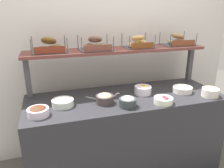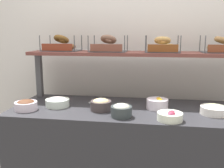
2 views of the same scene
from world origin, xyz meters
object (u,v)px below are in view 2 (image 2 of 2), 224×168
object	(u,v)px
bowl_chocolate_spread	(26,105)
bowl_beet_salad	(170,116)
bagel_basket_cinnamon_raisin	(61,46)
bagel_basket_everything	(222,47)
bowl_fruit_salad	(158,103)
bagel_basket_poppy	(108,46)
bowl_hummus	(101,104)
serving_spoon_near_plate	(123,105)
bowl_scallion_spread	(214,109)
bowl_tuna_salad	(121,110)
bowl_cream_cheese	(58,102)
bagel_basket_plain	(162,47)
serving_spoon_by_edge	(97,106)

from	to	relation	value
bowl_chocolate_spread	bowl_beet_salad	xyz separation A→B (m)	(1.09, -0.08, -0.01)
bagel_basket_cinnamon_raisin	bagel_basket_everything	xyz separation A→B (m)	(1.39, -0.00, -0.00)
bowl_fruit_salad	bagel_basket_poppy	size ratio (longest dim) A/B	0.54
bowl_hummus	bagel_basket_poppy	world-z (taller)	bagel_basket_poppy
serving_spoon_near_plate	bagel_basket_poppy	distance (m)	0.53
bowl_fruit_salad	serving_spoon_near_plate	distance (m)	0.28
bowl_scallion_spread	bowl_fruit_salad	distance (m)	0.42
bowl_chocolate_spread	bagel_basket_everything	xyz separation A→B (m)	(1.53, 0.45, 0.44)
bowl_tuna_salad	bowl_beet_salad	distance (m)	0.34
bowl_beet_salad	bagel_basket_everything	bearing A→B (deg)	50.50
bagel_basket_cinnamon_raisin	bagel_basket_poppy	world-z (taller)	same
bowl_cream_cheese	bagel_basket_plain	distance (m)	0.99
bowl_fruit_salad	bowl_beet_salad	size ratio (longest dim) A/B	0.99
bowl_beet_salad	serving_spoon_by_edge	size ratio (longest dim) A/B	1.25
bagel_basket_poppy	bagel_basket_plain	size ratio (longest dim) A/B	1.08
bowl_fruit_salad	bagel_basket_everything	distance (m)	0.72
bowl_chocolate_spread	serving_spoon_near_plate	bearing A→B (deg)	17.09
bagel_basket_cinnamon_raisin	bowl_chocolate_spread	bearing A→B (deg)	-107.35
bagel_basket_poppy	serving_spoon_near_plate	bearing A→B (deg)	-52.05
bowl_hummus	bowl_tuna_salad	xyz separation A→B (m)	(0.18, -0.13, 0.00)
bagel_basket_cinnamon_raisin	bowl_beet_salad	bearing A→B (deg)	-29.05
serving_spoon_by_edge	bagel_basket_poppy	xyz separation A→B (m)	(0.06, 0.24, 0.47)
serving_spoon_by_edge	bowl_tuna_salad	bearing A→B (deg)	-44.53
bowl_tuna_salad	bagel_basket_cinnamon_raisin	distance (m)	0.90
serving_spoon_by_edge	bagel_basket_cinnamon_raisin	bearing A→B (deg)	144.76
bowl_hummus	bagel_basket_cinnamon_raisin	size ratio (longest dim) A/B	0.51
bowl_fruit_salad	bagel_basket_plain	size ratio (longest dim) A/B	0.58
bowl_fruit_salad	bagel_basket_cinnamon_raisin	world-z (taller)	bagel_basket_cinnamon_raisin
bowl_scallion_spread	bagel_basket_poppy	size ratio (longest dim) A/B	0.62
serving_spoon_by_edge	bagel_basket_plain	distance (m)	0.74
serving_spoon_near_plate	bagel_basket_plain	size ratio (longest dim) A/B	0.48
serving_spoon_near_plate	bagel_basket_poppy	size ratio (longest dim) A/B	0.45
bowl_hummus	serving_spoon_near_plate	distance (m)	0.21
bagel_basket_plain	bowl_cream_cheese	bearing A→B (deg)	-160.25
bagel_basket_cinnamon_raisin	bagel_basket_everything	bearing A→B (deg)	-0.05
bowl_cream_cheese	bagel_basket_plain	bearing A→B (deg)	19.75
bowl_beet_salad	bowl_cream_cheese	bearing A→B (deg)	166.53
serving_spoon_by_edge	bagel_basket_everything	size ratio (longest dim) A/B	0.42
bagel_basket_cinnamon_raisin	bagel_basket_plain	world-z (taller)	bagel_basket_cinnamon_raisin
bagel_basket_poppy	bagel_basket_cinnamon_raisin	bearing A→B (deg)	176.35
bowl_hummus	bagel_basket_everything	world-z (taller)	bagel_basket_everything
serving_spoon_by_edge	bagel_basket_plain	bearing A→B (deg)	25.98
bowl_fruit_salad	bowl_cream_cheese	world-z (taller)	bowl_fruit_salad
bowl_scallion_spread	bowl_hummus	xyz separation A→B (m)	(-0.84, -0.03, 0.01)
bowl_scallion_spread	serving_spoon_near_plate	distance (m)	0.70
bowl_fruit_salad	bagel_basket_poppy	xyz separation A→B (m)	(-0.43, 0.23, 0.44)
bowl_hummus	bagel_basket_poppy	size ratio (longest dim) A/B	0.52
serving_spoon_near_plate	serving_spoon_by_edge	distance (m)	0.21
bagel_basket_everything	bagel_basket_cinnamon_raisin	bearing A→B (deg)	179.95
bagel_basket_everything	serving_spoon_by_edge	bearing A→B (deg)	-165.03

